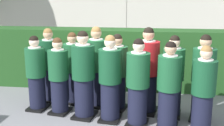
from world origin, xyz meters
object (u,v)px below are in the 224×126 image
at_px(student_front_row_6, 203,93).
at_px(student_rear_row_2, 97,69).
at_px(student_rear_row_3, 117,74).
at_px(student_front_row_5, 169,88).
at_px(student_front_row_4, 138,85).
at_px(student_rear_row_0, 50,67).
at_px(student_rear_row_6, 203,80).
at_px(student_front_row_1, 59,78).
at_px(student_front_row_2, 84,77).
at_px(student_rear_row_1, 73,70).
at_px(student_front_row_0, 36,75).
at_px(student_rear_row_5, 173,78).
at_px(student_in_red_blazer, 147,73).
at_px(student_front_row_3, 110,81).

relative_size(student_front_row_6, student_rear_row_2, 0.91).
bearing_deg(student_rear_row_3, student_front_row_5, -37.63).
xyz_separation_m(student_front_row_4, student_rear_row_0, (-1.97, 1.00, 0.01)).
height_order(student_front_row_6, student_rear_row_6, student_rear_row_6).
relative_size(student_front_row_1, student_front_row_2, 0.91).
bearing_deg(student_rear_row_1, student_rear_row_3, -14.27).
distance_m(student_front_row_6, student_rear_row_0, 3.30).
xyz_separation_m(student_front_row_0, student_rear_row_0, (0.11, 0.52, 0.04)).
xyz_separation_m(student_front_row_5, student_rear_row_0, (-2.52, 1.07, 0.02)).
relative_size(student_rear_row_0, student_rear_row_3, 1.03).
relative_size(student_front_row_0, student_rear_row_0, 0.95).
distance_m(student_front_row_2, student_rear_row_3, 0.76).
bearing_deg(student_front_row_2, student_rear_row_2, 76.72).
height_order(student_front_row_5, student_front_row_6, student_front_row_5).
relative_size(student_front_row_4, student_rear_row_6, 0.98).
distance_m(student_front_row_2, student_front_row_4, 1.06).
xyz_separation_m(student_front_row_0, student_rear_row_2, (1.19, 0.35, 0.08)).
relative_size(student_front_row_6, student_rear_row_5, 0.97).
xyz_separation_m(student_front_row_6, student_in_red_blazer, (-0.94, 0.79, 0.09)).
bearing_deg(student_front_row_2, student_front_row_4, -12.06).
distance_m(student_front_row_0, student_rear_row_0, 0.53).
relative_size(student_front_row_2, student_rear_row_1, 1.09).
distance_m(student_front_row_3, student_rear_row_2, 0.78).
bearing_deg(student_front_row_3, student_rear_row_6, 7.73).
height_order(student_rear_row_2, student_rear_row_3, student_rear_row_2).
xyz_separation_m(student_front_row_1, student_rear_row_1, (0.14, 0.57, 0.01)).
relative_size(student_rear_row_2, student_rear_row_3, 1.08).
relative_size(student_rear_row_1, student_rear_row_5, 0.97).
distance_m(student_front_row_0, student_front_row_3, 1.60).
distance_m(student_rear_row_0, student_rear_row_3, 1.56).
relative_size(student_front_row_2, student_rear_row_3, 1.07).
height_order(student_front_row_4, student_front_row_5, student_front_row_4).
bearing_deg(student_front_row_6, student_rear_row_3, 150.70).
bearing_deg(student_rear_row_0, student_rear_row_3, -11.62).
bearing_deg(student_front_row_4, student_rear_row_0, 153.19).
height_order(student_front_row_2, student_front_row_6, student_front_row_2).
relative_size(student_rear_row_1, student_rear_row_3, 0.99).
distance_m(student_front_row_6, student_rear_row_5, 0.82).
distance_m(student_front_row_0, student_rear_row_1, 0.80).
bearing_deg(student_rear_row_5, student_rear_row_0, 169.28).
distance_m(student_front_row_0, student_rear_row_3, 1.65).
height_order(student_front_row_3, student_rear_row_2, student_rear_row_2).
distance_m(student_rear_row_0, student_rear_row_6, 3.23).
bearing_deg(student_front_row_5, student_rear_row_6, 34.81).
xyz_separation_m(student_rear_row_0, student_rear_row_6, (3.17, -0.62, 0.01)).
relative_size(student_front_row_3, student_rear_row_1, 1.05).
xyz_separation_m(student_front_row_1, student_in_red_blazer, (1.74, 0.24, 0.10)).
bearing_deg(student_front_row_3, student_front_row_0, 167.79).
distance_m(student_rear_row_1, student_rear_row_2, 0.55).
xyz_separation_m(student_rear_row_3, student_in_red_blazer, (0.61, -0.08, 0.07)).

